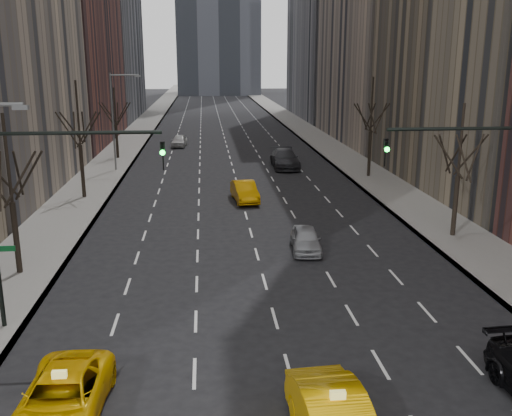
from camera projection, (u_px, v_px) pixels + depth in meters
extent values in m
cube|color=slate|center=(135.00, 136.00, 78.35)|extent=(4.50, 320.00, 0.15)
cube|color=slate|center=(311.00, 134.00, 80.50)|extent=(4.50, 320.00, 0.15)
cylinder|color=black|center=(16.00, 238.00, 27.81)|extent=(0.28, 0.28, 3.57)
cylinder|color=black|center=(7.00, 158.00, 26.82)|extent=(0.16, 0.16, 4.25)
cylinder|color=black|center=(18.00, 174.00, 27.87)|extent=(0.42, 1.80, 2.52)
cylinder|color=black|center=(29.00, 176.00, 27.40)|extent=(1.74, 0.72, 2.52)
cylinder|color=black|center=(20.00, 179.00, 26.57)|extent=(1.46, 1.25, 2.52)
cylinder|color=black|center=(0.00, 181.00, 26.21)|extent=(0.42, 1.80, 2.52)
cylinder|color=black|center=(82.00, 171.00, 43.17)|extent=(0.28, 0.28, 3.99)
cylinder|color=black|center=(78.00, 113.00, 42.06)|extent=(0.16, 0.16, 4.75)
cylinder|color=black|center=(83.00, 127.00, 43.18)|extent=(0.42, 1.80, 2.52)
cylinder|color=black|center=(91.00, 128.00, 42.70)|extent=(1.74, 0.72, 2.52)
cylinder|color=black|center=(87.00, 129.00, 41.88)|extent=(1.46, 1.25, 2.52)
cylinder|color=black|center=(75.00, 130.00, 41.52)|extent=(0.42, 1.80, 2.52)
cylinder|color=black|center=(67.00, 129.00, 42.00)|extent=(1.74, 0.72, 2.52)
cylinder|color=black|center=(72.00, 128.00, 42.82)|extent=(1.46, 1.25, 2.52)
cylinder|color=black|center=(117.00, 142.00, 60.59)|extent=(0.28, 0.28, 3.36)
cylinder|color=black|center=(115.00, 107.00, 59.65)|extent=(0.16, 0.16, 4.00)
cylinder|color=black|center=(118.00, 114.00, 60.68)|extent=(0.42, 1.80, 2.52)
cylinder|color=black|center=(123.00, 114.00, 60.20)|extent=(1.74, 0.72, 2.52)
cylinder|color=black|center=(121.00, 115.00, 59.37)|extent=(1.46, 1.25, 2.52)
cylinder|color=black|center=(113.00, 115.00, 59.02)|extent=(0.42, 1.80, 2.52)
cylinder|color=black|center=(107.00, 115.00, 59.50)|extent=(1.74, 0.72, 2.52)
cylinder|color=black|center=(110.00, 114.00, 60.32)|extent=(1.46, 1.25, 2.52)
cylinder|color=black|center=(455.00, 206.00, 33.77)|extent=(0.28, 0.28, 3.57)
cylinder|color=black|center=(461.00, 140.00, 32.77)|extent=(0.16, 0.16, 4.25)
cylinder|color=black|center=(456.00, 153.00, 33.83)|extent=(0.42, 1.80, 2.52)
cylinder|color=black|center=(471.00, 155.00, 33.36)|extent=(1.74, 0.72, 2.52)
cylinder|color=black|center=(475.00, 157.00, 32.53)|extent=(1.46, 1.25, 2.52)
cylinder|color=black|center=(464.00, 158.00, 32.17)|extent=(0.42, 1.80, 2.52)
cylinder|color=black|center=(448.00, 157.00, 32.65)|extent=(1.74, 0.72, 2.52)
cylinder|color=black|center=(445.00, 154.00, 33.48)|extent=(1.46, 1.25, 2.52)
cylinder|color=black|center=(369.00, 154.00, 51.05)|extent=(0.28, 0.28, 3.99)
cylinder|color=black|center=(372.00, 104.00, 49.94)|extent=(0.16, 0.16, 4.75)
cylinder|color=black|center=(370.00, 117.00, 51.06)|extent=(0.42, 1.80, 2.52)
cylinder|color=black|center=(379.00, 117.00, 50.59)|extent=(1.74, 0.72, 2.52)
cylinder|color=black|center=(381.00, 118.00, 49.76)|extent=(1.46, 1.25, 2.52)
cylinder|color=black|center=(372.00, 119.00, 49.41)|extent=(0.42, 1.80, 2.52)
cylinder|color=black|center=(363.00, 118.00, 49.88)|extent=(1.74, 0.72, 2.52)
cylinder|color=black|center=(362.00, 117.00, 50.71)|extent=(1.46, 1.25, 2.52)
cylinder|color=black|center=(73.00, 133.00, 20.94)|extent=(6.50, 0.14, 0.14)
imported|color=black|center=(163.00, 156.00, 21.46)|extent=(0.18, 0.22, 1.10)
sphere|color=#0CFF33|center=(162.00, 153.00, 21.25)|extent=(0.20, 0.20, 0.20)
cube|color=#0C5926|center=(6.00, 249.00, 21.81)|extent=(0.70, 0.04, 0.22)
cylinder|color=black|center=(468.00, 129.00, 22.27)|extent=(6.50, 0.14, 0.14)
imported|color=black|center=(385.00, 153.00, 22.21)|extent=(0.18, 0.22, 1.10)
sphere|color=#0CFF33|center=(387.00, 149.00, 22.00)|extent=(0.20, 0.20, 0.20)
cube|color=slate|center=(21.00, 107.00, 18.64)|extent=(0.50, 0.22, 0.15)
cylinder|color=slate|center=(113.00, 122.00, 53.20)|extent=(0.16, 0.16, 9.00)
cylinder|color=slate|center=(124.00, 75.00, 52.22)|extent=(2.60, 0.14, 0.14)
cube|color=slate|center=(138.00, 76.00, 52.35)|extent=(0.50, 0.22, 0.15)
imported|color=#E9B104|center=(62.00, 400.00, 16.70)|extent=(2.55, 5.23, 1.43)
imported|color=gray|center=(306.00, 239.00, 31.69)|extent=(1.89, 4.01, 1.33)
imported|color=orange|center=(245.00, 191.00, 42.80)|extent=(2.04, 4.66, 1.49)
imported|color=#292A2E|center=(285.00, 159.00, 55.92)|extent=(2.57, 6.17, 1.78)
imported|color=#BCBCBC|center=(179.00, 141.00, 69.51)|extent=(2.08, 4.33, 1.43)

